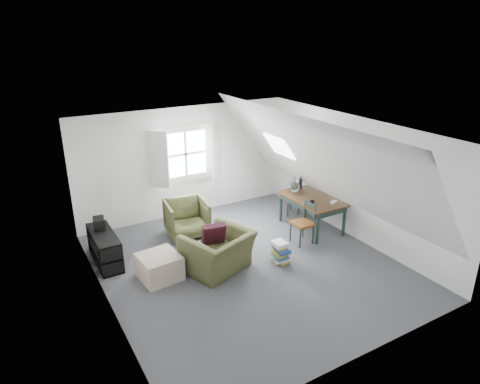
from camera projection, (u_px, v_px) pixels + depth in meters
floor at (248, 265)px, 7.87m from camera, size 5.50×5.50×0.00m
ceiling at (249, 132)px, 6.97m from camera, size 5.50×5.50×0.00m
wall_back at (185, 162)px, 9.64m from camera, size 5.00×0.00×5.00m
wall_front at (365, 278)px, 5.21m from camera, size 5.00×0.00×5.00m
wall_left at (102, 236)px, 6.25m from camera, size 0.00×5.50×5.50m
wall_right at (354, 179)px, 8.59m from camera, size 0.00×5.50×5.50m
slope_left at (162, 190)px, 6.50m from camera, size 3.19×5.50×4.48m
slope_right at (320, 161)px, 7.96m from camera, size 3.19×5.50×4.48m
dormer_window at (186, 154)px, 9.50m from camera, size 1.71×0.35×1.30m
skylight at (279, 146)px, 9.02m from camera, size 0.35×0.75×0.47m
armchair_near at (218, 269)px, 7.74m from camera, size 1.37×1.29×0.72m
armchair_far at (188, 235)px, 9.03m from camera, size 0.93×0.95×0.77m
throw_pillow at (214, 234)px, 7.63m from camera, size 0.45×0.30×0.43m
ottoman at (159, 267)px, 7.40m from camera, size 0.71×0.71×0.44m
dining_table at (312, 202)px, 9.10m from camera, size 0.85×1.42×0.71m
demijohn at (294, 186)px, 9.31m from camera, size 0.24×0.24×0.34m
vase_twigs at (300, 183)px, 9.51m from camera, size 0.08×0.09×0.61m
cup at (312, 205)px, 8.71m from camera, size 0.11×0.11×0.09m
paper_box at (334, 202)px, 8.79m from camera, size 0.15×0.12×0.04m
dining_chair_far at (290, 197)px, 9.89m from camera, size 0.37×0.37×0.80m
dining_chair_near at (304, 222)px, 8.57m from camera, size 0.40×0.40×0.84m
media_shelf at (105, 250)px, 7.86m from camera, size 0.39×1.16×0.59m
electronics_box at (99, 223)px, 7.94m from camera, size 0.25×0.31×0.22m
magazine_stack at (280, 252)px, 7.91m from camera, size 0.31×0.36×0.41m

